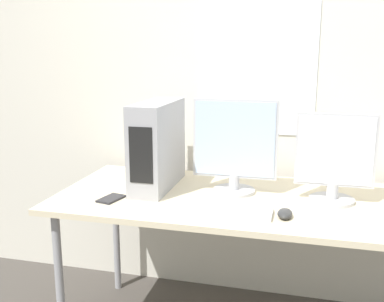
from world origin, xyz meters
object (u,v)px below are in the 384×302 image
(pc_tower, at_px, (157,145))
(monitor_right_near, at_px, (335,160))
(monitor_main, at_px, (235,147))
(cell_phone, at_px, (111,199))
(mouse, at_px, (285,214))
(keyboard, at_px, (224,210))

(pc_tower, bearing_deg, monitor_right_near, -1.59)
(monitor_main, xyz_separation_m, monitor_right_near, (0.47, -0.03, -0.03))
(pc_tower, distance_m, monitor_right_near, 0.87)
(pc_tower, height_order, monitor_main, monitor_main)
(monitor_main, height_order, monitor_right_near, monitor_main)
(pc_tower, relative_size, cell_phone, 3.20)
(pc_tower, xyz_separation_m, mouse, (0.66, -0.29, -0.20))
(monitor_right_near, xyz_separation_m, keyboard, (-0.46, -0.27, -0.19))
(monitor_main, distance_m, monitor_right_near, 0.47)
(mouse, bearing_deg, monitor_main, 132.35)
(cell_phone, bearing_deg, monitor_main, 38.57)
(monitor_main, xyz_separation_m, mouse, (0.26, -0.29, -0.22))
(keyboard, bearing_deg, monitor_main, 91.15)
(keyboard, relative_size, mouse, 3.87)
(monitor_main, relative_size, mouse, 4.34)
(pc_tower, distance_m, mouse, 0.75)
(mouse, bearing_deg, keyboard, -178.39)
(pc_tower, bearing_deg, cell_phone, -120.22)
(pc_tower, xyz_separation_m, monitor_right_near, (0.86, -0.02, -0.02))
(pc_tower, xyz_separation_m, cell_phone, (-0.15, -0.26, -0.22))
(keyboard, bearing_deg, cell_phone, 175.97)
(monitor_right_near, distance_m, mouse, 0.38)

